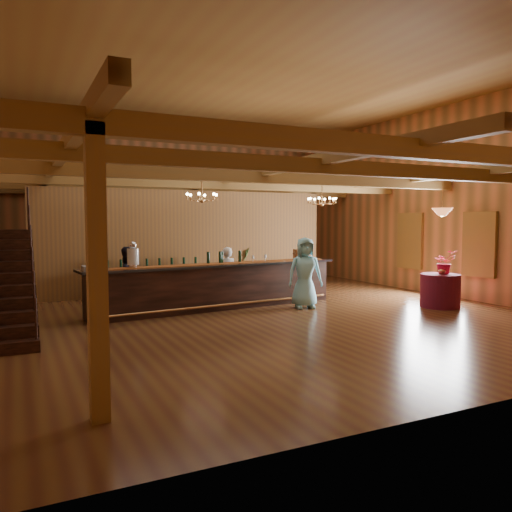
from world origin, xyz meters
name	(u,v)px	position (x,y,z in m)	size (l,w,h in m)	color
floor	(254,309)	(0.00, 0.00, 0.00)	(14.00, 14.00, 0.00)	#4A2716
ceiling	(254,82)	(0.00, 0.00, 5.50)	(14.00, 14.00, 0.00)	brown
wall_back	(172,205)	(0.00, 7.00, 2.75)	(12.00, 0.10, 5.50)	#BE6F3F
wall_front	(512,172)	(0.00, -7.00, 2.75)	(12.00, 0.10, 5.50)	#BE6F3F
wall_right	(437,202)	(6.00, 0.00, 2.75)	(0.10, 14.00, 5.50)	#BE6F3F
beam_grid	(245,179)	(0.00, 0.51, 3.24)	(11.90, 13.90, 0.39)	brown
support_posts	(263,245)	(0.00, -0.50, 1.60)	(9.20, 10.20, 3.20)	brown
partition_wall	(189,242)	(-0.50, 3.50, 1.55)	(9.00, 0.18, 3.10)	brown
window_right_front	(479,244)	(5.95, -1.60, 1.55)	(0.12, 1.05, 1.75)	white
window_right_back	(410,241)	(5.95, 1.00, 1.55)	(0.12, 1.05, 1.75)	white
staircase	(6,285)	(-5.45, -0.74, 1.00)	(1.00, 2.80, 2.00)	#3C1C12
backroom_boxes	(177,269)	(-0.29, 5.50, 0.53)	(4.10, 0.60, 1.10)	#3C1C12
tasting_bar	(218,286)	(-0.77, 0.46, 0.57)	(6.75, 1.56, 1.13)	#3C1C12
beverage_dispenser	(133,255)	(-2.89, 0.28, 1.40)	(0.26, 0.26, 0.60)	silver
glass_rack_tray	(95,268)	(-3.76, 0.08, 1.17)	(0.50, 0.50, 0.10)	gray
raffle_drum	(299,253)	(1.69, 0.67, 1.29)	(0.34, 0.24, 0.30)	brown
bar_bottle_0	(208,258)	(-0.99, 0.56, 1.27)	(0.07, 0.07, 0.30)	black
bar_bottle_1	(220,257)	(-0.65, 0.60, 1.27)	(0.07, 0.07, 0.30)	black
bar_bottle_2	(222,257)	(-0.61, 0.61, 1.27)	(0.07, 0.07, 0.30)	black
bar_bottle_3	(240,256)	(-0.09, 0.66, 1.27)	(0.07, 0.07, 0.30)	black
backbar_shelf	(154,282)	(-1.72, 3.09, 0.42)	(2.95, 0.46, 0.83)	#3C1C12
round_table	(440,291)	(4.35, -1.80, 0.42)	(0.97, 0.97, 0.84)	maroon
chandelier_left	(202,197)	(-1.05, 0.81, 2.78)	(0.80, 0.80, 0.58)	#BE854B
chandelier_right	(322,201)	(2.51, 0.82, 2.75)	(0.80, 0.80, 0.61)	#BE854B
pendant_lamp	(442,212)	(4.35, -1.80, 2.40)	(0.52, 0.52, 0.90)	#BE854B
bartender	(227,275)	(-0.25, 1.16, 0.75)	(0.54, 0.36, 1.49)	white
staff_second	(126,279)	(-2.89, 1.10, 0.78)	(0.76, 0.59, 1.56)	black
guest	(305,273)	(1.22, -0.39, 0.88)	(0.86, 0.56, 1.77)	#86D8EA
floor_plant	(242,268)	(1.30, 3.61, 0.67)	(0.74, 0.59, 1.34)	#2A4E22
table_flowers	(445,262)	(4.47, -1.80, 1.14)	(0.54, 0.47, 0.60)	red
table_vase	(443,268)	(4.38, -1.84, 1.01)	(0.17, 0.17, 0.33)	#BE854B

